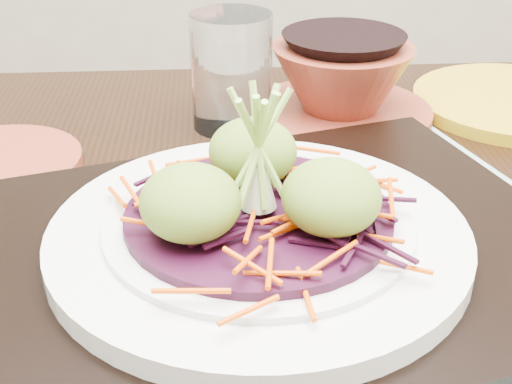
{
  "coord_description": "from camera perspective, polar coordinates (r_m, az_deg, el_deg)",
  "views": [
    {
      "loc": [
        -0.07,
        -0.46,
        1.05
      ],
      "look_at": [
        -0.04,
        -0.05,
        0.83
      ],
      "focal_mm": 50.0,
      "sensor_mm": 36.0,
      "label": 1
    }
  ],
  "objects": [
    {
      "name": "dining_table",
      "position": [
        0.56,
        3.39,
        -14.41
      ],
      "size": [
        1.25,
        0.84,
        0.78
      ],
      "rotation": [
        0.0,
        0.0,
        -0.01
      ],
      "color": "black",
      "rests_on": "ground"
    },
    {
      "name": "placemat",
      "position": [
        0.48,
        0.19,
        -6.44
      ],
      "size": [
        0.57,
        0.49,
        0.0
      ],
      "primitive_type": "cube",
      "rotation": [
        0.0,
        0.0,
        0.27
      ],
      "color": "#83AA98",
      "rests_on": "dining_table"
    },
    {
      "name": "serving_tray",
      "position": [
        0.47,
        0.19,
        -5.3
      ],
      "size": [
        0.49,
        0.42,
        0.02
      ],
      "primitive_type": "cube",
      "rotation": [
        0.0,
        0.0,
        0.27
      ],
      "color": "black",
      "rests_on": "placemat"
    },
    {
      "name": "white_plate",
      "position": [
        0.46,
        0.2,
        -3.39
      ],
      "size": [
        0.27,
        0.27,
        0.02
      ],
      "color": "silver",
      "rests_on": "serving_tray"
    },
    {
      "name": "cabbage_bed",
      "position": [
        0.45,
        0.2,
        -1.92
      ],
      "size": [
        0.17,
        0.17,
        0.01
      ],
      "primitive_type": "cylinder",
      "color": "black",
      "rests_on": "white_plate"
    },
    {
      "name": "carrot_julienne",
      "position": [
        0.45,
        0.2,
        -1.0
      ],
      "size": [
        0.21,
        0.21,
        0.01
      ],
      "primitive_type": null,
      "color": "#DE4903",
      "rests_on": "cabbage_bed"
    },
    {
      "name": "guacamole_scoops",
      "position": [
        0.44,
        0.21,
        0.74
      ],
      "size": [
        0.15,
        0.13,
        0.05
      ],
      "color": "olive",
      "rests_on": "cabbage_bed"
    },
    {
      "name": "scallion_garnish",
      "position": [
        0.43,
        0.21,
        3.21
      ],
      "size": [
        0.06,
        0.06,
        0.09
      ],
      "primitive_type": null,
      "color": "#93C44E",
      "rests_on": "cabbage_bed"
    },
    {
      "name": "water_glass",
      "position": [
        0.68,
        -1.96,
        9.62
      ],
      "size": [
        0.08,
        0.08,
        0.11
      ],
      "primitive_type": "cylinder",
      "rotation": [
        0.0,
        0.0,
        -0.03
      ],
      "color": "white",
      "rests_on": "dining_table"
    },
    {
      "name": "terracotta_bowl_set",
      "position": [
        0.71,
        6.81,
        8.27
      ],
      "size": [
        0.23,
        0.23,
        0.08
      ],
      "rotation": [
        0.0,
        0.0,
        -0.29
      ],
      "color": "maroon",
      "rests_on": "dining_table"
    }
  ]
}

